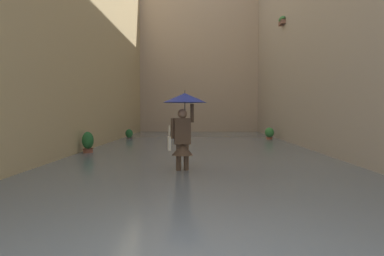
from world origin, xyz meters
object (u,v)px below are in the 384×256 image
at_px(potted_plant_far_left, 269,134).
at_px(person_wading, 184,117).
at_px(potted_plant_far_right, 129,135).
at_px(potted_plant_near_right, 88,144).

bearing_deg(potted_plant_far_left, person_wading, 67.56).
height_order(person_wading, potted_plant_far_left, person_wading).
bearing_deg(potted_plant_far_left, potted_plant_far_right, -0.50).
distance_m(potted_plant_far_right, potted_plant_near_right, 6.02).
xyz_separation_m(potted_plant_far_right, potted_plant_far_left, (-7.08, 0.06, 0.08)).
relative_size(person_wading, potted_plant_far_right, 3.05).
relative_size(potted_plant_near_right, potted_plant_far_left, 1.15).
distance_m(person_wading, potted_plant_near_right, 4.97).
bearing_deg(potted_plant_far_right, potted_plant_far_left, 179.50).
xyz_separation_m(person_wading, potted_plant_far_left, (-3.91, -9.46, -1.01)).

